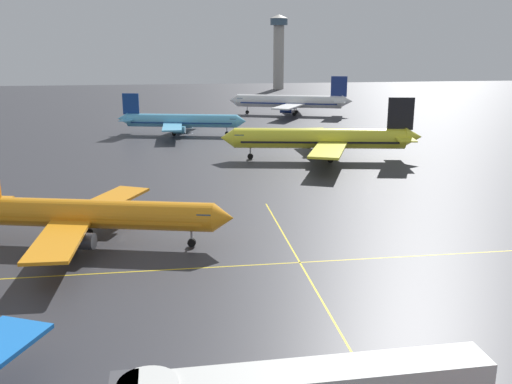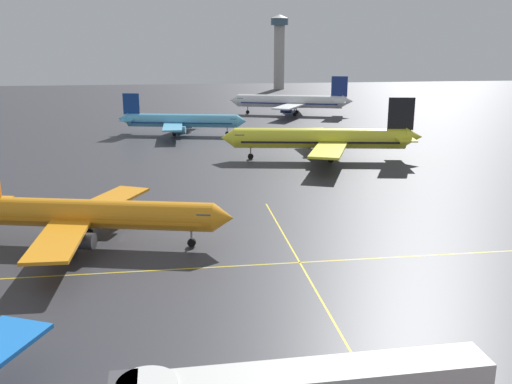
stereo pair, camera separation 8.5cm
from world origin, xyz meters
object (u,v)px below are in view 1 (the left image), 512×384
airliner_far_left_stand (180,121)px  airliner_far_right_stand (291,102)px  control_tower (279,46)px  airliner_third_row (322,139)px  airliner_second_row (90,214)px

airliner_far_left_stand → airliner_far_right_stand: 50.36m
control_tower → airliner_third_row: bearing=-97.5°
airliner_second_row → control_tower: control_tower is taller
control_tower → airliner_far_left_stand: bearing=-110.5°
airliner_third_row → airliner_second_row: bearing=-132.2°
airliner_far_right_stand → control_tower: size_ratio=1.11×
airliner_second_row → airliner_far_left_stand: size_ratio=1.02×
airliner_far_right_stand → control_tower: control_tower is taller
airliner_far_right_stand → control_tower: 101.48m
airliner_third_row → control_tower: size_ratio=1.14×
airliner_far_left_stand → airliner_second_row: bearing=-98.4°
control_tower → airliner_second_row: bearing=-106.1°
airliner_second_row → control_tower: size_ratio=0.95×
airliner_second_row → airliner_far_left_stand: airliner_second_row is taller
control_tower → airliner_far_right_stand: bearing=-98.1°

